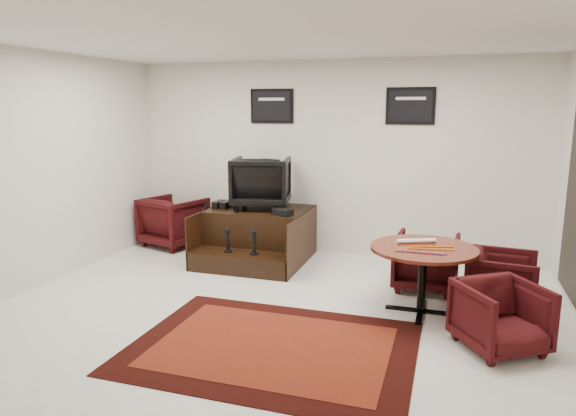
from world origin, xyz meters
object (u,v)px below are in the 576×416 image
(meeting_table, at_px, (423,255))
(shine_chair, at_px, (261,180))
(table_chair_window, at_px, (502,279))
(table_chair_corner, at_px, (501,314))
(table_chair_back, at_px, (426,259))
(armchair_side, at_px, (174,219))
(shine_podium, at_px, (258,236))

(meeting_table, bearing_deg, shine_chair, 148.36)
(table_chair_window, height_order, table_chair_corner, table_chair_window)
(table_chair_window, distance_m, table_chair_corner, 0.97)
(meeting_table, height_order, table_chair_back, table_chair_back)
(shine_chair, bearing_deg, table_chair_window, 147.80)
(table_chair_window, relative_size, table_chair_corner, 1.04)
(meeting_table, bearing_deg, table_chair_back, 89.79)
(meeting_table, xyz_separation_m, table_chair_window, (0.80, 0.30, -0.27))
(armchair_side, relative_size, table_chair_corner, 1.25)
(shine_podium, relative_size, table_chair_corner, 2.12)
(meeting_table, xyz_separation_m, table_chair_back, (0.00, 0.77, -0.26))
(shine_podium, xyz_separation_m, shine_chair, (0.00, 0.15, 0.79))
(table_chair_corner, bearing_deg, shine_chair, 112.16)
(shine_podium, relative_size, shine_chair, 1.79)
(shine_podium, height_order, meeting_table, shine_podium)
(shine_podium, xyz_separation_m, armchair_side, (-1.52, 0.30, 0.09))
(table_chair_corner, bearing_deg, table_chair_back, 83.27)
(shine_chair, height_order, table_chair_back, shine_chair)
(armchair_side, bearing_deg, table_chair_back, -174.72)
(armchair_side, distance_m, meeting_table, 4.18)
(meeting_table, bearing_deg, table_chair_window, 20.60)
(meeting_table, distance_m, table_chair_back, 0.81)
(shine_podium, relative_size, table_chair_back, 1.98)
(table_chair_window, bearing_deg, meeting_table, 116.89)
(armchair_side, distance_m, table_chair_corner, 5.10)
(shine_podium, height_order, armchair_side, armchair_side)
(shine_podium, bearing_deg, table_chair_window, -17.60)
(table_chair_corner, bearing_deg, meeting_table, 103.88)
(shine_podium, height_order, table_chair_corner, shine_podium)
(shine_chair, distance_m, table_chair_window, 3.42)
(shine_podium, bearing_deg, armchair_side, 168.92)
(table_chair_corner, bearing_deg, armchair_side, 120.48)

